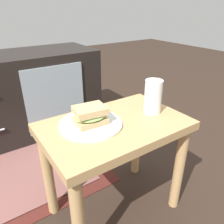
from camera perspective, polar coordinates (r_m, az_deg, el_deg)
ground_plane at (r=1.15m, az=0.61°, el=-23.28°), size 8.00×8.00×0.00m
side_table at (r=0.90m, az=0.72°, el=-7.84°), size 0.56×0.36×0.46m
tv_cabinet at (r=1.70m, az=-20.70°, el=4.39°), size 0.96×0.46×0.58m
area_rug at (r=1.42m, az=-24.82°, el=-14.56°), size 0.99×0.75×0.01m
plate at (r=0.84m, az=-5.54°, el=-3.13°), size 0.24×0.24×0.01m
sandwich_front at (r=0.82m, az=-5.65°, el=-0.83°), size 0.13×0.10×0.07m
beer_glass at (r=0.92m, az=10.51°, el=3.69°), size 0.07×0.07×0.14m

